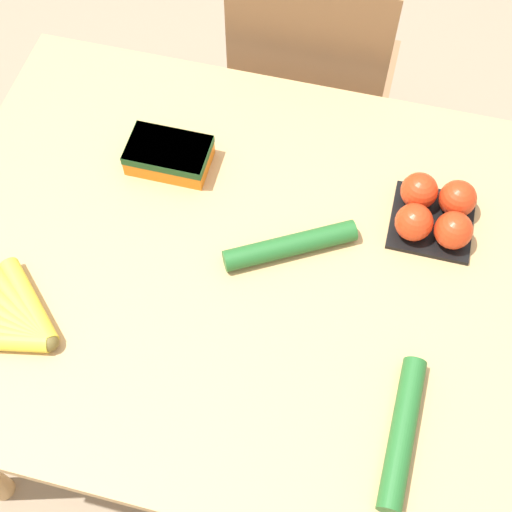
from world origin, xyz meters
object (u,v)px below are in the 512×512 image
(tomato_pack, at_px, (435,212))
(cucumber_near, at_px, (290,246))
(banana_bunch, at_px, (11,320))
(cucumber_far, at_px, (402,432))
(chair, at_px, (311,89))
(carrot_bag, at_px, (169,154))

(tomato_pack, xyz_separation_m, cucumber_near, (-0.26, -0.13, -0.02))
(banana_bunch, bearing_deg, cucumber_far, -2.62)
(tomato_pack, height_order, cucumber_far, tomato_pack)
(chair, height_order, carrot_bag, chair)
(chair, relative_size, cucumber_near, 3.80)
(chair, bearing_deg, banana_bunch, 68.47)
(chair, height_order, cucumber_far, chair)
(chair, distance_m, carrot_bag, 0.62)
(carrot_bag, distance_m, cucumber_far, 0.71)
(cucumber_near, bearing_deg, carrot_bag, 153.21)
(tomato_pack, distance_m, cucumber_far, 0.44)
(chair, relative_size, cucumber_far, 3.58)
(banana_bunch, xyz_separation_m, cucumber_near, (0.46, 0.27, 0.00))
(chair, xyz_separation_m, tomato_pack, (0.34, -0.53, 0.30))
(banana_bunch, bearing_deg, cucumber_near, 31.07)
(carrot_bag, relative_size, cucumber_near, 0.68)
(banana_bunch, relative_size, cucumber_near, 0.84)
(banana_bunch, bearing_deg, chair, 68.07)
(chair, bearing_deg, cucumber_far, 109.87)
(tomato_pack, bearing_deg, cucumber_near, -153.08)
(cucumber_far, bearing_deg, banana_bunch, 177.38)
(tomato_pack, bearing_deg, carrot_bag, 178.43)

